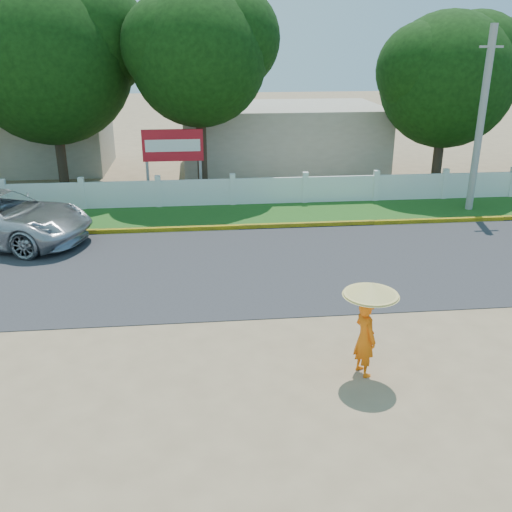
# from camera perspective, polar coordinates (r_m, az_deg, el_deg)

# --- Properties ---
(ground) EXTENTS (120.00, 120.00, 0.00)m
(ground) POSITION_cam_1_polar(r_m,az_deg,el_deg) (13.24, 0.91, -8.39)
(ground) COLOR #9E8460
(ground) RESTS_ON ground
(road) EXTENTS (60.00, 7.00, 0.02)m
(road) POSITION_cam_1_polar(r_m,az_deg,el_deg) (17.27, -0.86, -0.99)
(road) COLOR #38383A
(road) RESTS_ON ground
(grass_verge) EXTENTS (60.00, 3.50, 0.03)m
(grass_verge) POSITION_cam_1_polar(r_m,az_deg,el_deg) (22.20, -2.08, 4.13)
(grass_verge) COLOR #2D601E
(grass_verge) RESTS_ON ground
(curb) EXTENTS (40.00, 0.18, 0.16)m
(curb) POSITION_cam_1_polar(r_m,az_deg,el_deg) (20.57, -1.75, 2.92)
(curb) COLOR yellow
(curb) RESTS_ON ground
(fence) EXTENTS (40.00, 0.10, 1.10)m
(fence) POSITION_cam_1_polar(r_m,az_deg,el_deg) (23.45, -2.35, 6.42)
(fence) COLOR silver
(fence) RESTS_ON ground
(building_near) EXTENTS (10.00, 6.00, 3.20)m
(building_near) POSITION_cam_1_polar(r_m,az_deg,el_deg) (30.16, 2.57, 11.80)
(building_near) COLOR #B7AD99
(building_near) RESTS_ON ground
(building_far) EXTENTS (8.00, 5.00, 2.80)m
(building_far) POSITION_cam_1_polar(r_m,az_deg,el_deg) (32.03, -21.83, 10.53)
(building_far) COLOR #B7AD99
(building_far) RESTS_ON ground
(utility_pole) EXTENTS (0.28, 0.28, 6.94)m
(utility_pole) POSITION_cam_1_polar(r_m,az_deg,el_deg) (23.79, 21.56, 12.39)
(utility_pole) COLOR gray
(utility_pole) RESTS_ON ground
(monk_with_parasol) EXTENTS (1.12, 1.12, 2.05)m
(monk_with_parasol) POSITION_cam_1_polar(r_m,az_deg,el_deg) (11.63, 11.12, -5.84)
(monk_with_parasol) COLOR orange
(monk_with_parasol) RESTS_ON ground
(billboard) EXTENTS (2.50, 0.13, 2.95)m
(billboard) POSITION_cam_1_polar(r_m,az_deg,el_deg) (24.15, -8.30, 10.52)
(billboard) COLOR gray
(billboard) RESTS_ON ground
(tree_row) EXTENTS (35.13, 8.13, 9.07)m
(tree_row) POSITION_cam_1_polar(r_m,az_deg,el_deg) (25.97, 0.64, 18.54)
(tree_row) COLOR #473828
(tree_row) RESTS_ON ground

